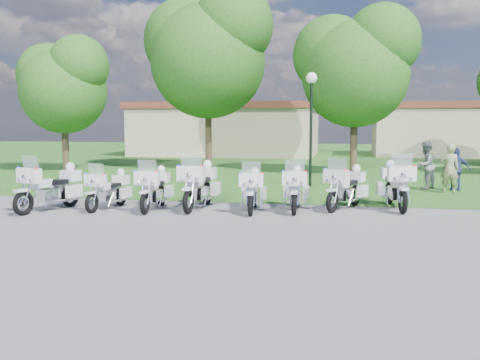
% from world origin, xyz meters
% --- Properties ---
extents(ground, '(100.00, 100.00, 0.00)m').
position_xyz_m(ground, '(0.00, 0.00, 0.00)').
color(ground, slate).
rests_on(ground, ground).
extents(grass_lawn, '(100.00, 48.00, 0.01)m').
position_xyz_m(grass_lawn, '(0.00, 27.00, 0.00)').
color(grass_lawn, '#20571B').
rests_on(grass_lawn, ground).
extents(motorcycle_0, '(1.25, 2.43, 1.68)m').
position_xyz_m(motorcycle_0, '(-5.25, 0.56, 0.70)').
color(motorcycle_0, black).
rests_on(motorcycle_0, ground).
extents(motorcycle_1, '(0.89, 2.11, 1.42)m').
position_xyz_m(motorcycle_1, '(-3.69, 1.13, 0.59)').
color(motorcycle_1, black).
rests_on(motorcycle_1, ground).
extents(motorcycle_2, '(0.82, 2.30, 1.54)m').
position_xyz_m(motorcycle_2, '(-2.29, 1.28, 0.65)').
color(motorcycle_2, black).
rests_on(motorcycle_2, ground).
extents(motorcycle_3, '(0.89, 2.57, 1.73)m').
position_xyz_m(motorcycle_3, '(-1.03, 1.73, 0.72)').
color(motorcycle_3, black).
rests_on(motorcycle_3, ground).
extents(motorcycle_4, '(0.85, 2.24, 1.50)m').
position_xyz_m(motorcycle_4, '(0.63, 1.61, 0.63)').
color(motorcycle_4, black).
rests_on(motorcycle_4, ground).
extents(motorcycle_5, '(0.82, 2.32, 1.56)m').
position_xyz_m(motorcycle_5, '(1.85, 1.98, 0.65)').
color(motorcycle_5, black).
rests_on(motorcycle_5, ground).
extents(motorcycle_6, '(1.36, 2.20, 1.58)m').
position_xyz_m(motorcycle_6, '(3.33, 2.55, 0.66)').
color(motorcycle_6, black).
rests_on(motorcycle_6, ground).
extents(motorcycle_7, '(1.04, 2.56, 1.72)m').
position_xyz_m(motorcycle_7, '(4.77, 2.91, 0.72)').
color(motorcycle_7, black).
rests_on(motorcycle_7, ground).
extents(lamp_post, '(0.44, 0.44, 4.57)m').
position_xyz_m(lamp_post, '(1.90, 7.90, 3.42)').
color(lamp_post, black).
rests_on(lamp_post, ground).
extents(tree_0, '(5.33, 4.54, 7.10)m').
position_xyz_m(tree_0, '(-11.49, 12.55, 4.70)').
color(tree_0, '#38281C').
rests_on(tree_0, ground).
extents(tree_1, '(7.47, 6.37, 9.96)m').
position_xyz_m(tree_1, '(-4.34, 15.46, 6.59)').
color(tree_1, '#38281C').
rests_on(tree_1, ground).
extents(tree_2, '(6.24, 5.32, 8.32)m').
position_xyz_m(tree_2, '(3.64, 13.84, 5.50)').
color(tree_2, '#38281C').
rests_on(tree_2, ground).
extents(building_west, '(14.56, 8.32, 4.10)m').
position_xyz_m(building_west, '(-6.00, 28.00, 2.07)').
color(building_west, '#C1AB8B').
rests_on(building_west, ground).
extents(building_east, '(11.44, 7.28, 4.10)m').
position_xyz_m(building_east, '(11.00, 30.00, 2.07)').
color(building_east, '#C1AB8B').
rests_on(building_east, ground).
extents(bystander_a, '(0.67, 0.45, 1.80)m').
position_xyz_m(bystander_a, '(7.04, 6.85, 0.90)').
color(bystander_a, '#8C8E60').
rests_on(bystander_a, ground).
extents(bystander_b, '(1.11, 1.14, 1.86)m').
position_xyz_m(bystander_b, '(6.33, 7.84, 0.93)').
color(bystander_b, slate).
rests_on(bystander_b, ground).
extents(bystander_c, '(0.99, 0.50, 1.63)m').
position_xyz_m(bystander_c, '(7.43, 7.57, 0.82)').
color(bystander_c, navy).
rests_on(bystander_c, ground).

